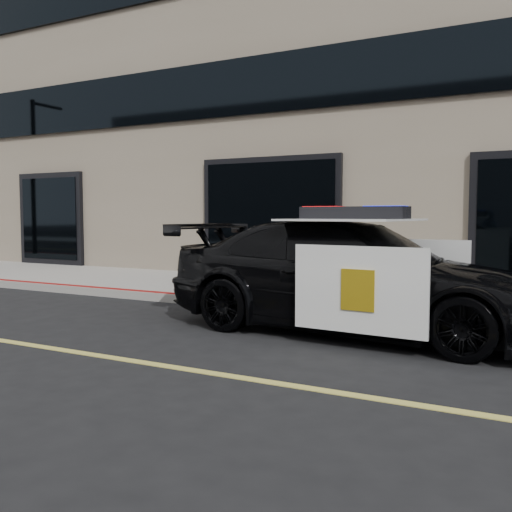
% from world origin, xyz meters
% --- Properties ---
extents(ground, '(120.00, 120.00, 0.00)m').
position_xyz_m(ground, '(0.00, 0.00, 0.00)').
color(ground, black).
rests_on(ground, ground).
extents(sidewalk_n, '(60.00, 3.50, 0.15)m').
position_xyz_m(sidewalk_n, '(0.00, 5.25, 0.07)').
color(sidewalk_n, gray).
rests_on(sidewalk_n, ground).
extents(building_n, '(60.00, 7.00, 12.00)m').
position_xyz_m(building_n, '(0.00, 10.50, 6.00)').
color(building_n, '#756856').
rests_on(building_n, ground).
extents(police_car, '(2.69, 5.37, 1.68)m').
position_xyz_m(police_car, '(2.45, 2.60, 0.75)').
color(police_car, black).
rests_on(police_car, ground).
extents(fire_hydrant, '(0.37, 0.52, 0.82)m').
position_xyz_m(fire_hydrant, '(-0.06, 4.23, 0.53)').
color(fire_hydrant, beige).
rests_on(fire_hydrant, sidewalk_n).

